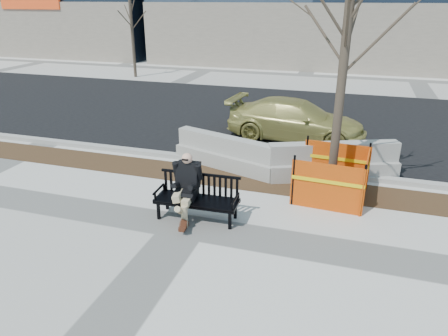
{
  "coord_description": "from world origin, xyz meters",
  "views": [
    {
      "loc": [
        2.97,
        -6.84,
        4.31
      ],
      "look_at": [
        0.51,
        0.98,
        0.96
      ],
      "focal_mm": 33.62,
      "sensor_mm": 36.0,
      "label": 1
    }
  ],
  "objects_px": {
    "sedan": "(295,139)",
    "jersey_barrier_left": "(226,167)",
    "tree_fence": "(329,196)",
    "bench": "(197,218)",
    "seated_man": "(187,216)",
    "jersey_barrier_right": "(331,177)"
  },
  "relations": [
    {
      "from": "sedan",
      "to": "jersey_barrier_left",
      "type": "distance_m",
      "value": 3.32
    },
    {
      "from": "tree_fence",
      "to": "sedan",
      "type": "distance_m",
      "value": 4.25
    },
    {
      "from": "tree_fence",
      "to": "jersey_barrier_left",
      "type": "distance_m",
      "value": 3.02
    },
    {
      "from": "bench",
      "to": "seated_man",
      "type": "height_order",
      "value": "seated_man"
    },
    {
      "from": "bench",
      "to": "sedan",
      "type": "relative_size",
      "value": 0.4
    },
    {
      "from": "bench",
      "to": "jersey_barrier_left",
      "type": "distance_m",
      "value": 2.95
    },
    {
      "from": "bench",
      "to": "jersey_barrier_left",
      "type": "height_order",
      "value": "bench"
    },
    {
      "from": "bench",
      "to": "sedan",
      "type": "distance_m",
      "value": 6.04
    },
    {
      "from": "sedan",
      "to": "seated_man",
      "type": "bearing_deg",
      "value": 172.0
    },
    {
      "from": "seated_man",
      "to": "jersey_barrier_right",
      "type": "relative_size",
      "value": 0.43
    },
    {
      "from": "jersey_barrier_right",
      "to": "tree_fence",
      "type": "bearing_deg",
      "value": -110.36
    },
    {
      "from": "jersey_barrier_right",
      "to": "bench",
      "type": "bearing_deg",
      "value": -151.77
    },
    {
      "from": "seated_man",
      "to": "jersey_barrier_left",
      "type": "bearing_deg",
      "value": 88.73
    },
    {
      "from": "sedan",
      "to": "bench",
      "type": "bearing_deg",
      "value": 174.3
    },
    {
      "from": "seated_man",
      "to": "sedan",
      "type": "height_order",
      "value": "seated_man"
    },
    {
      "from": "tree_fence",
      "to": "jersey_barrier_right",
      "type": "bearing_deg",
      "value": 91.93
    },
    {
      "from": "jersey_barrier_left",
      "to": "jersey_barrier_right",
      "type": "relative_size",
      "value": 0.93
    },
    {
      "from": "seated_man",
      "to": "jersey_barrier_right",
      "type": "height_order",
      "value": "seated_man"
    },
    {
      "from": "tree_fence",
      "to": "jersey_barrier_right",
      "type": "height_order",
      "value": "tree_fence"
    },
    {
      "from": "seated_man",
      "to": "jersey_barrier_right",
      "type": "distance_m",
      "value": 4.11
    },
    {
      "from": "seated_man",
      "to": "tree_fence",
      "type": "distance_m",
      "value": 3.38
    },
    {
      "from": "bench",
      "to": "jersey_barrier_right",
      "type": "bearing_deg",
      "value": 48.62
    }
  ]
}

